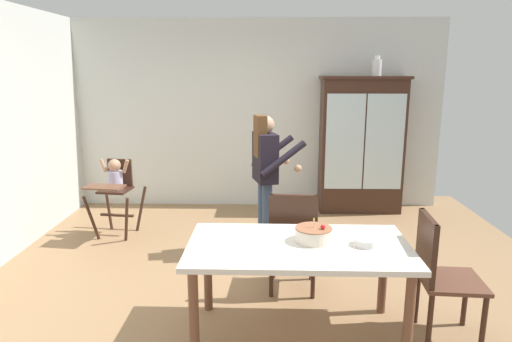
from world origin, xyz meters
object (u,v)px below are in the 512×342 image
Objects in this scene: adult_person at (266,168)px; dining_chair_far_side at (293,235)px; serving_bowl at (366,242)px; birthday_cake at (314,234)px; china_cabinet at (361,145)px; dining_table at (298,256)px; high_chair_with_toddler at (115,183)px; ceramic_vase at (377,67)px; dining_chair_right_end at (438,269)px.

adult_person is 1.59× the size of dining_chair_far_side.
serving_bowl is 0.19× the size of dining_chair_far_side.
adult_person is 8.50× the size of serving_bowl.
birthday_cake is at bearing 104.75° from dining_chair_far_side.
china_cabinet reaches higher than birthday_cake.
high_chair_with_toddler is at bearing 134.43° from dining_table.
dining_chair_far_side is at bearing 179.01° from adult_person.
ceramic_vase is 3.68m from dining_table.
ceramic_vase is 2.43m from adult_person.
adult_person is 1.05m from dining_chair_far_side.
high_chair_with_toddler is 0.62× the size of adult_person.
ceramic_vase is 0.96× the size of birthday_cake.
high_chair_with_toddler is 2.94m from dining_table.
dining_table is at bearing 94.22° from dining_chair_right_end.
ceramic_vase is 3.54m from birthday_cake.
ceramic_vase is 3.51m from serving_bowl.
serving_bowl is 0.59m from dining_chair_right_end.
birthday_cake is at bearing 90.32° from dining_chair_right_end.
ceramic_vase is at bearing 68.46° from dining_table.
dining_chair_far_side reaches higher than dining_table.
adult_person is at bearing 114.65° from serving_bowl.
china_cabinet is at bearing 70.92° from dining_table.
dining_table is 0.20m from birthday_cake.
dining_chair_right_end is at bearing -0.11° from dining_table.
adult_person is 5.47× the size of birthday_cake.
adult_person is 1.77m from serving_bowl.
dining_chair_right_end is (0.55, 0.01, -0.21)m from serving_bowl.
china_cabinet reaches higher than adult_person.
dining_chair_right_end is (1.04, -0.00, -0.09)m from dining_table.
serving_bowl is (0.38, -0.07, -0.03)m from birthday_cake.
high_chair_with_toddler is 0.99× the size of dining_chair_far_side.
dining_chair_far_side reaches higher than high_chair_with_toddler.
serving_bowl is at bearing -10.99° from birthday_cake.
china_cabinet is at bearing 79.21° from serving_bowl.
high_chair_with_toddler is 5.28× the size of serving_bowl.
high_chair_with_toddler is at bearing -162.03° from ceramic_vase.
dining_table is at bearing -151.63° from birthday_cake.
dining_chair_far_side is (-0.12, 0.60, -0.24)m from birthday_cake.
dining_table is at bearing 93.77° from dining_chair_far_side.
china_cabinet reaches higher than high_chair_with_toddler.
high_chair_with_toddler is (-3.16, -1.07, -0.31)m from china_cabinet.
dining_chair_right_end reaches higher than serving_bowl.
serving_bowl is at bearing -103.47° from ceramic_vase.
birthday_cake is at bearing 169.01° from serving_bowl.
birthday_cake is (-0.98, -3.11, -0.17)m from china_cabinet.
birthday_cake is 0.65m from dining_chair_far_side.
ceramic_vase is 3.17m from dining_chair_far_side.
adult_person reaches higher than high_chair_with_toddler.
dining_chair_far_side and dining_chair_right_end have the same top height.
dining_chair_far_side is 1.00× the size of dining_chair_right_end.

